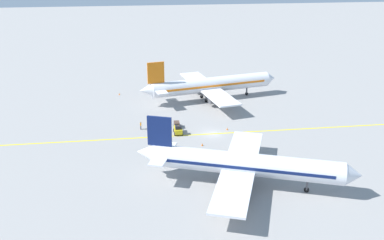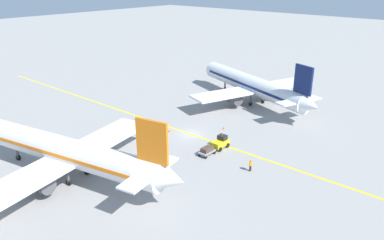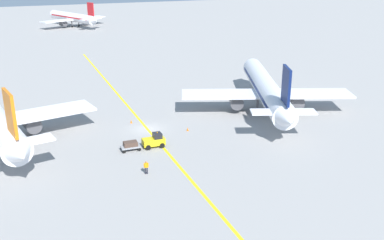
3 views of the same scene
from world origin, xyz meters
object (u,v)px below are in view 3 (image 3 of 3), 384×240
(traffic_cone_near_nose, at_px, (131,121))
(traffic_cone_mid_apron, at_px, (188,129))
(airplane_distant_taxiing, at_px, (73,18))
(baggage_tug_white, at_px, (154,141))
(ground_crew_worker, at_px, (146,167))
(airplane_adjacent_stand, at_px, (266,89))
(baggage_cart_trailing, at_px, (130,145))

(traffic_cone_near_nose, xyz_separation_m, traffic_cone_mid_apron, (7.08, -6.21, 0.00))
(airplane_distant_taxiing, height_order, baggage_tug_white, airplane_distant_taxiing)
(ground_crew_worker, bearing_deg, traffic_cone_mid_apron, 50.62)
(baggage_tug_white, bearing_deg, airplane_adjacent_stand, 20.90)
(traffic_cone_near_nose, bearing_deg, airplane_distant_taxiing, 87.78)
(airplane_adjacent_stand, distance_m, traffic_cone_mid_apron, 16.44)
(airplane_adjacent_stand, height_order, traffic_cone_near_nose, airplane_adjacent_stand)
(airplane_distant_taxiing, relative_size, ground_crew_worker, 17.93)
(ground_crew_worker, bearing_deg, airplane_adjacent_stand, 32.38)
(airplane_distant_taxiing, xyz_separation_m, traffic_cone_near_nose, (-4.26, -110.11, -3.06))
(baggage_cart_trailing, bearing_deg, airplane_distant_taxiing, 86.77)
(ground_crew_worker, height_order, traffic_cone_near_nose, ground_crew_worker)
(baggage_tug_white, bearing_deg, airplane_distant_taxiing, 88.34)
(ground_crew_worker, distance_m, traffic_cone_mid_apron, 14.97)
(airplane_adjacent_stand, distance_m, baggage_tug_white, 23.52)
(airplane_adjacent_stand, bearing_deg, baggage_tug_white, -159.10)
(baggage_tug_white, bearing_deg, ground_crew_worker, -112.87)
(airplane_adjacent_stand, height_order, ground_crew_worker, airplane_adjacent_stand)
(traffic_cone_near_nose, bearing_deg, ground_crew_worker, -97.72)
(airplane_adjacent_stand, height_order, baggage_tug_white, airplane_adjacent_stand)
(baggage_tug_white, distance_m, baggage_cart_trailing, 3.30)
(airplane_adjacent_stand, relative_size, traffic_cone_near_nose, 62.67)
(airplane_distant_taxiing, bearing_deg, ground_crew_worker, -92.98)
(airplane_adjacent_stand, bearing_deg, baggage_cart_trailing, -161.61)
(airplane_distant_taxiing, xyz_separation_m, ground_crew_worker, (-6.67, -127.88, -2.43))
(airplane_adjacent_stand, distance_m, airplane_distant_taxiing, 113.52)
(airplane_adjacent_stand, xyz_separation_m, airplane_distant_taxiing, (-18.31, 112.03, -0.37))
(airplane_distant_taxiing, xyz_separation_m, baggage_cart_trailing, (-6.79, -120.38, -2.58))
(baggage_tug_white, bearing_deg, traffic_cone_mid_apron, 32.63)
(baggage_tug_white, bearing_deg, baggage_cart_trailing, -179.71)
(ground_crew_worker, bearing_deg, traffic_cone_near_nose, 82.28)
(airplane_distant_taxiing, bearing_deg, traffic_cone_mid_apron, -88.61)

